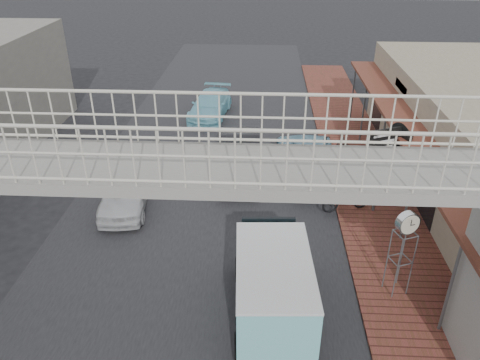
# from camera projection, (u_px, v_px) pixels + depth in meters

# --- Properties ---
(ground) EXTENTS (120.00, 120.00, 0.00)m
(ground) POSITION_uv_depth(u_px,v_px,m) (191.00, 252.00, 15.12)
(ground) COLOR black
(ground) RESTS_ON ground
(road_strip) EXTENTS (10.00, 60.00, 0.01)m
(road_strip) POSITION_uv_depth(u_px,v_px,m) (191.00, 252.00, 15.12)
(road_strip) COLOR black
(road_strip) RESTS_ON ground
(sidewalk) EXTENTS (3.00, 40.00, 0.10)m
(sidewalk) POSITION_uv_depth(u_px,v_px,m) (376.00, 207.00, 17.43)
(sidewalk) COLOR brown
(sidewalk) RESTS_ON ground
(footbridge) EXTENTS (16.40, 2.40, 6.34)m
(footbridge) POSITION_uv_depth(u_px,v_px,m) (158.00, 247.00, 10.09)
(footbridge) COLOR gray
(footbridge) RESTS_ON ground
(white_hatchback) EXTENTS (2.06, 4.22, 1.39)m
(white_hatchback) POSITION_uv_depth(u_px,v_px,m) (126.00, 189.00, 17.35)
(white_hatchback) COLOR silver
(white_hatchback) RESTS_ON ground
(dark_sedan) EXTENTS (1.95, 4.97, 1.61)m
(dark_sedan) POSITION_uv_depth(u_px,v_px,m) (239.00, 156.00, 19.60)
(dark_sedan) COLOR black
(dark_sedan) RESTS_ON ground
(angkot_curb) EXTENTS (2.88, 5.40, 1.44)m
(angkot_curb) POSITION_uv_depth(u_px,v_px,m) (309.00, 157.00, 19.67)
(angkot_curb) COLOR #6DA4BD
(angkot_curb) RESTS_ON ground
(angkot_far) EXTENTS (2.29, 4.64, 1.30)m
(angkot_far) POSITION_uv_depth(u_px,v_px,m) (210.00, 105.00, 25.60)
(angkot_far) COLOR #7DC7D8
(angkot_far) RESTS_ON ground
(angkot_van) EXTENTS (2.15, 4.33, 2.08)m
(angkot_van) POSITION_uv_depth(u_px,v_px,m) (273.00, 280.00, 11.96)
(angkot_van) COLOR black
(angkot_van) RESTS_ON ground
(motorcycle_near) EXTENTS (1.98, 1.23, 0.98)m
(motorcycle_near) POSITION_uv_depth(u_px,v_px,m) (346.00, 198.00, 16.94)
(motorcycle_near) COLOR black
(motorcycle_near) RESTS_ON sidewalk
(motorcycle_far) EXTENTS (1.92, 0.75, 1.12)m
(motorcycle_far) POSITION_uv_depth(u_px,v_px,m) (332.00, 148.00, 20.63)
(motorcycle_far) COLOR black
(motorcycle_far) RESTS_ON sidewalk
(street_clock) EXTENTS (0.68, 0.65, 2.63)m
(street_clock) POSITION_uv_depth(u_px,v_px,m) (407.00, 227.00, 12.37)
(street_clock) COLOR #59595B
(street_clock) RESTS_ON sidewalk
(arrow_sign) EXTENTS (2.01, 1.37, 3.34)m
(arrow_sign) POSITION_uv_depth(u_px,v_px,m) (404.00, 140.00, 16.10)
(arrow_sign) COLOR #59595B
(arrow_sign) RESTS_ON sidewalk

